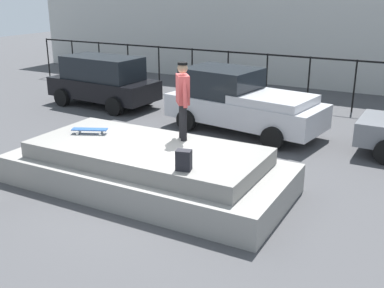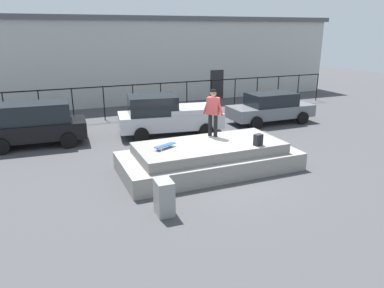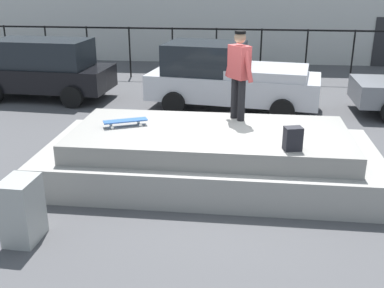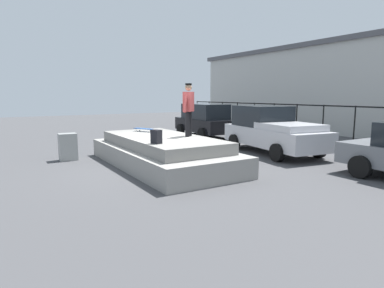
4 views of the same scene
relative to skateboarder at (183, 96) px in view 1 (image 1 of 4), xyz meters
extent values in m
plane|color=#424244|center=(-0.16, -1.01, -1.95)|extent=(60.00, 60.00, 0.00)
cube|color=gray|center=(-0.48, -0.74, -1.64)|extent=(6.16, 2.82, 0.61)
cube|color=gray|center=(-0.48, -0.74, -1.16)|extent=(5.05, 2.32, 0.35)
cylinder|color=black|center=(-0.07, 0.09, -0.58)|extent=(0.14, 0.14, 0.81)
cylinder|color=black|center=(0.07, -0.09, -0.58)|extent=(0.14, 0.14, 0.81)
cube|color=maroon|center=(0.00, 0.00, 0.14)|extent=(0.46, 0.49, 0.63)
cylinder|color=maroon|center=(-0.17, 0.21, 0.11)|extent=(0.25, 0.28, 0.62)
cylinder|color=maroon|center=(0.17, -0.21, 0.11)|extent=(0.25, 0.28, 0.62)
sphere|color=tan|center=(0.00, 0.00, 0.60)|extent=(0.22, 0.22, 0.22)
cylinder|color=black|center=(0.00, 0.00, 0.70)|extent=(0.29, 0.29, 0.05)
cube|color=#264C8C|center=(-2.08, -0.69, -0.87)|extent=(0.82, 0.52, 0.02)
cylinder|color=silver|center=(-2.36, -0.71, -0.95)|extent=(0.06, 0.05, 0.06)
cylinder|color=silver|center=(-2.28, -0.89, -0.95)|extent=(0.06, 0.05, 0.06)
cylinder|color=silver|center=(-1.88, -0.49, -0.95)|extent=(0.06, 0.05, 0.06)
cylinder|color=silver|center=(-1.80, -0.68, -0.95)|extent=(0.06, 0.05, 0.06)
cube|color=black|center=(0.93, -1.60, -0.79)|extent=(0.32, 0.27, 0.39)
cube|color=black|center=(-6.02, 4.66, -1.29)|extent=(4.18, 1.98, 0.68)
cube|color=black|center=(-6.02, 4.66, -0.54)|extent=(2.94, 1.70, 0.81)
cylinder|color=black|center=(-7.22, 5.62, -1.63)|extent=(0.65, 0.26, 0.64)
cylinder|color=black|center=(-7.33, 3.85, -1.63)|extent=(0.65, 0.26, 0.64)
cylinder|color=black|center=(-4.70, 5.46, -1.63)|extent=(0.65, 0.26, 0.64)
cylinder|color=black|center=(-4.81, 3.69, -1.63)|extent=(0.65, 0.26, 0.64)
cube|color=#B7B7BC|center=(-0.20, 4.06, -1.27)|extent=(4.95, 2.52, 0.70)
cube|color=black|center=(-1.02, 4.18, -0.51)|extent=(2.36, 1.98, 0.83)
cube|color=#B7B7BC|center=(0.73, 3.92, -0.80)|extent=(2.37, 2.04, 0.24)
cylinder|color=black|center=(-1.51, 5.21, -1.63)|extent=(0.67, 0.31, 0.64)
cylinder|color=black|center=(-1.79, 3.35, -1.63)|extent=(0.67, 0.31, 0.64)
cylinder|color=black|center=(1.39, 4.77, -1.63)|extent=(0.67, 0.31, 0.64)
cylinder|color=black|center=(1.11, 2.92, -1.63)|extent=(0.67, 0.31, 0.64)
cylinder|color=black|center=(-12.16, 8.05, -1.03)|extent=(0.06, 0.06, 1.84)
cylinder|color=black|center=(-10.56, 8.05, -1.03)|extent=(0.06, 0.06, 1.84)
cylinder|color=black|center=(-8.96, 8.05, -1.03)|extent=(0.06, 0.06, 1.84)
cylinder|color=black|center=(-7.36, 8.05, -1.03)|extent=(0.06, 0.06, 1.84)
cylinder|color=black|center=(-5.76, 8.05, -1.03)|extent=(0.06, 0.06, 1.84)
cylinder|color=black|center=(-4.16, 8.05, -1.03)|extent=(0.06, 0.06, 1.84)
cylinder|color=black|center=(-2.56, 8.05, -1.03)|extent=(0.06, 0.06, 1.84)
cylinder|color=black|center=(-0.96, 8.05, -1.03)|extent=(0.06, 0.06, 1.84)
cylinder|color=black|center=(0.64, 8.05, -1.03)|extent=(0.06, 0.06, 1.84)
cylinder|color=black|center=(2.24, 8.05, -1.03)|extent=(0.06, 0.06, 1.84)
cube|color=black|center=(-0.16, 8.05, -0.14)|extent=(24.00, 0.04, 0.06)
cube|color=#B2B2AD|center=(-0.16, 14.35, 0.66)|extent=(30.02, 6.01, 5.21)
camera|label=1|loc=(4.86, -8.48, 2.22)|focal=43.22mm
camera|label=2|loc=(-5.71, -11.56, 2.79)|focal=34.12mm
camera|label=3|loc=(0.12, -8.74, 1.72)|focal=43.11mm
camera|label=4|loc=(9.18, -5.50, 0.36)|focal=30.93mm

